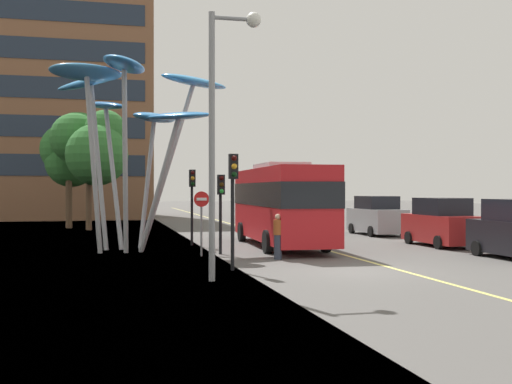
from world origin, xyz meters
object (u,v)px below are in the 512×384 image
(red_bus, at_px, (281,201))
(traffic_light_kerb_near, at_px, (233,186))
(no_entry_sign, at_px, (201,213))
(street_lamp, at_px, (223,109))
(traffic_light_island_mid, at_px, (192,190))
(car_parked_far, at_px, (377,217))
(traffic_light_kerb_far, at_px, (221,196))
(car_parked_mid, at_px, (442,224))
(pedestrian, at_px, (278,237))
(leaf_sculpture, at_px, (134,100))

(red_bus, relative_size, traffic_light_kerb_near, 2.83)
(red_bus, xyz_separation_m, no_entry_sign, (-4.12, -3.23, -0.38))
(street_lamp, bearing_deg, traffic_light_island_mid, 86.72)
(traffic_light_island_mid, height_order, car_parked_far, traffic_light_island_mid)
(traffic_light_island_mid, bearing_deg, traffic_light_kerb_far, -82.37)
(red_bus, height_order, street_lamp, street_lamp)
(car_parked_mid, bearing_deg, street_lamp, -144.16)
(pedestrian, bearing_deg, red_bus, 73.22)
(leaf_sculpture, distance_m, traffic_light_kerb_far, 5.78)
(traffic_light_island_mid, distance_m, car_parked_far, 12.14)
(traffic_light_island_mid, height_order, no_entry_sign, traffic_light_island_mid)
(car_parked_mid, relative_size, street_lamp, 0.58)
(car_parked_far, bearing_deg, traffic_light_kerb_near, -128.98)
(red_bus, distance_m, car_parked_far, 9.54)
(car_parked_far, xyz_separation_m, pedestrian, (-8.90, -10.95, -0.20))
(traffic_light_kerb_near, bearing_deg, traffic_light_island_mid, 90.28)
(traffic_light_kerb_far, bearing_deg, leaf_sculpture, 144.03)
(traffic_light_island_mid, bearing_deg, leaf_sculpture, -145.25)
(car_parked_mid, height_order, no_entry_sign, no_entry_sign)
(car_parked_far, bearing_deg, street_lamp, -126.80)
(traffic_light_kerb_near, relative_size, pedestrian, 2.21)
(car_parked_mid, bearing_deg, traffic_light_island_mid, 164.98)
(leaf_sculpture, relative_size, street_lamp, 1.07)
(leaf_sculpture, distance_m, pedestrian, 8.85)
(traffic_light_island_mid, bearing_deg, pedestrian, -70.52)
(street_lamp, height_order, pedestrian, street_lamp)
(red_bus, relative_size, traffic_light_kerb_far, 3.32)
(street_lamp, bearing_deg, car_parked_mid, 35.84)
(red_bus, xyz_separation_m, leaf_sculpture, (-6.57, -0.33, 4.33))
(car_parked_mid, distance_m, car_parked_far, 7.37)
(red_bus, relative_size, leaf_sculpture, 1.28)
(car_parked_mid, bearing_deg, red_bus, 169.04)
(traffic_light_kerb_near, distance_m, traffic_light_kerb_far, 5.18)
(traffic_light_kerb_near, xyz_separation_m, traffic_light_kerb_far, (0.53, 5.13, -0.38))
(traffic_light_kerb_far, relative_size, pedestrian, 1.88)
(leaf_sculpture, bearing_deg, traffic_light_island_mid, 34.75)
(car_parked_far, xyz_separation_m, no_entry_sign, (-11.51, -9.18, 0.64))
(car_parked_mid, xyz_separation_m, pedestrian, (-8.82, -3.58, -0.18))
(car_parked_mid, distance_m, no_entry_sign, 11.59)
(traffic_light_kerb_near, bearing_deg, leaf_sculpture, 110.28)
(red_bus, height_order, traffic_light_kerb_far, red_bus)
(car_parked_far, height_order, pedestrian, car_parked_far)
(red_bus, relative_size, traffic_light_island_mid, 3.01)
(red_bus, xyz_separation_m, traffic_light_kerb_far, (-3.26, -2.74, 0.26))
(traffic_light_island_mid, bearing_deg, car_parked_far, 21.29)
(pedestrian, bearing_deg, traffic_light_kerb_near, -128.47)
(leaf_sculpture, xyz_separation_m, traffic_light_kerb_near, (2.79, -7.54, -3.69))
(leaf_sculpture, bearing_deg, traffic_light_kerb_near, -69.72)
(car_parked_far, relative_size, no_entry_sign, 1.79)
(leaf_sculpture, bearing_deg, traffic_light_kerb_far, -35.97)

